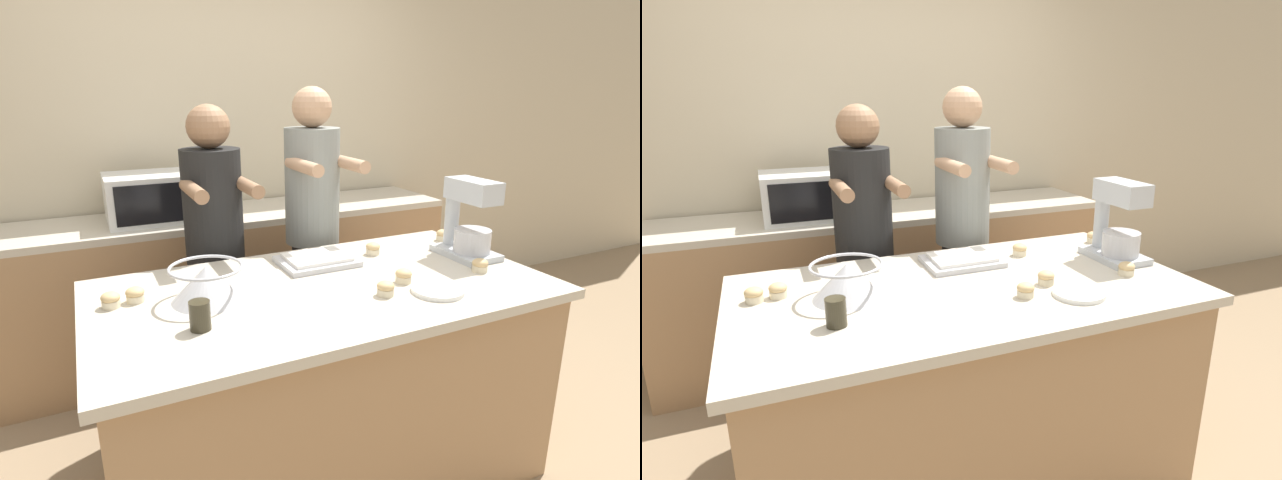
% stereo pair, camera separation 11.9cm
% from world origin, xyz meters
% --- Properties ---
extents(ground_plane, '(16.00, 16.00, 0.00)m').
position_xyz_m(ground_plane, '(0.00, 0.00, 0.00)').
color(ground_plane, '#937A5B').
extents(back_wall, '(10.00, 0.06, 2.70)m').
position_xyz_m(back_wall, '(0.00, 1.64, 1.35)').
color(back_wall, beige).
rests_on(back_wall, ground_plane).
extents(island_counter, '(1.84, 0.98, 0.91)m').
position_xyz_m(island_counter, '(0.00, 0.00, 0.46)').
color(island_counter, '#A87F56').
rests_on(island_counter, ground_plane).
extents(back_counter, '(2.80, 0.60, 0.94)m').
position_xyz_m(back_counter, '(0.00, 1.29, 0.47)').
color(back_counter, '#A87F56').
rests_on(back_counter, ground_plane).
extents(person_left, '(0.31, 0.49, 1.61)m').
position_xyz_m(person_left, '(-0.27, 0.70, 0.86)').
color(person_left, '#232328').
rests_on(person_left, ground_plane).
extents(person_right, '(0.31, 0.49, 1.69)m').
position_xyz_m(person_right, '(0.27, 0.70, 0.91)').
color(person_right, '#232328').
rests_on(person_right, ground_plane).
extents(stand_mixer, '(0.20, 0.30, 0.37)m').
position_xyz_m(stand_mixer, '(0.78, 0.05, 1.07)').
color(stand_mixer, '#B2B7BC').
rests_on(stand_mixer, island_counter).
extents(mixing_bowl, '(0.28, 0.28, 0.14)m').
position_xyz_m(mixing_bowl, '(-0.47, 0.06, 0.98)').
color(mixing_bowl, '#BCBCC1').
rests_on(mixing_bowl, island_counter).
extents(baking_tray, '(0.34, 0.26, 0.04)m').
position_xyz_m(baking_tray, '(0.08, 0.25, 0.92)').
color(baking_tray, '#BCBCC1').
rests_on(baking_tray, island_counter).
extents(microwave_oven, '(0.53, 0.40, 0.27)m').
position_xyz_m(microwave_oven, '(-0.47, 1.29, 1.08)').
color(microwave_oven, silver).
rests_on(microwave_oven, back_counter).
extents(drinking_glass, '(0.07, 0.07, 0.10)m').
position_xyz_m(drinking_glass, '(-0.55, -0.17, 0.96)').
color(drinking_glass, '#332D1E').
rests_on(drinking_glass, island_counter).
extents(small_plate, '(0.21, 0.21, 0.02)m').
position_xyz_m(small_plate, '(0.37, -0.26, 0.92)').
color(small_plate, white).
rests_on(small_plate, island_counter).
extents(cupcake_0, '(0.07, 0.07, 0.06)m').
position_xyz_m(cupcake_0, '(0.39, 0.26, 0.94)').
color(cupcake_0, beige).
rests_on(cupcake_0, island_counter).
extents(cupcake_1, '(0.07, 0.07, 0.06)m').
position_xyz_m(cupcake_1, '(0.16, -0.20, 0.94)').
color(cupcake_1, beige).
rests_on(cupcake_1, island_counter).
extents(cupcake_2, '(0.07, 0.07, 0.06)m').
position_xyz_m(cupcake_2, '(0.84, 0.30, 0.94)').
color(cupcake_2, beige).
rests_on(cupcake_2, island_counter).
extents(cupcake_3, '(0.07, 0.07, 0.06)m').
position_xyz_m(cupcake_3, '(0.68, -0.15, 0.94)').
color(cupcake_3, beige).
rests_on(cupcake_3, island_counter).
extents(cupcake_4, '(0.07, 0.07, 0.06)m').
position_xyz_m(cupcake_4, '(-0.80, 0.15, 0.94)').
color(cupcake_4, beige).
rests_on(cupcake_4, island_counter).
extents(cupcake_5, '(0.07, 0.07, 0.06)m').
position_xyz_m(cupcake_5, '(-0.71, 0.16, 0.94)').
color(cupcake_5, beige).
rests_on(cupcake_5, island_counter).
extents(cupcake_6, '(0.07, 0.07, 0.06)m').
position_xyz_m(cupcake_6, '(0.31, -0.11, 0.94)').
color(cupcake_6, beige).
rests_on(cupcake_6, island_counter).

